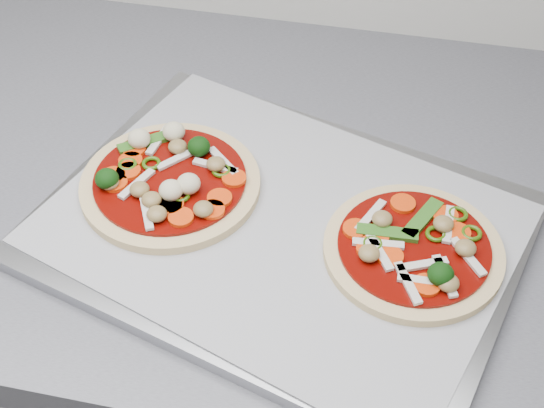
# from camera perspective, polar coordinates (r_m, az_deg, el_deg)

# --- Properties ---
(baking_tray) EXTENTS (0.53, 0.45, 0.01)m
(baking_tray) POSITION_cam_1_polar(r_m,az_deg,el_deg) (0.75, 0.57, -1.93)
(baking_tray) COLOR #96979C
(baking_tray) RESTS_ON countertop
(parchment) EXTENTS (0.51, 0.44, 0.00)m
(parchment) POSITION_cam_1_polar(r_m,az_deg,el_deg) (0.74, 0.58, -1.49)
(parchment) COLOR #A5A5AA
(parchment) RESTS_ON baking_tray
(pizza_left) EXTENTS (0.20, 0.20, 0.03)m
(pizza_left) POSITION_cam_1_polar(r_m,az_deg,el_deg) (0.78, -7.78, 1.80)
(pizza_left) COLOR #F0D188
(pizza_left) RESTS_ON parchment
(pizza_right) EXTENTS (0.21, 0.21, 0.03)m
(pizza_right) POSITION_cam_1_polar(r_m,az_deg,el_deg) (0.72, 10.67, -3.32)
(pizza_right) COLOR #F0D188
(pizza_right) RESTS_ON parchment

